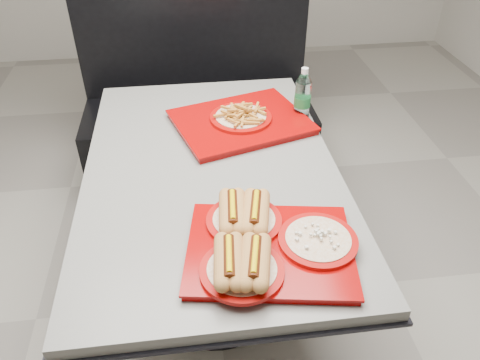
{
  "coord_description": "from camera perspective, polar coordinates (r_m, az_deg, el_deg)",
  "views": [
    {
      "loc": [
        -0.07,
        -1.38,
        1.72
      ],
      "look_at": [
        0.08,
        -0.2,
        0.83
      ],
      "focal_mm": 35.0,
      "sensor_mm": 36.0,
      "label": 1
    }
  ],
  "objects": [
    {
      "name": "tray_near",
      "position": [
        1.33,
        2.83,
        -7.66
      ],
      "size": [
        0.52,
        0.45,
        0.1
      ],
      "rotation": [
        0.0,
        0.0,
        -0.16
      ],
      "color": "#8F0403",
      "rests_on": "diner_table"
    },
    {
      "name": "water_bottle",
      "position": [
        1.97,
        7.65,
        10.09
      ],
      "size": [
        0.07,
        0.07,
        0.22
      ],
      "rotation": [
        0.0,
        0.0,
        -0.2
      ],
      "color": "silver",
      "rests_on": "diner_table"
    },
    {
      "name": "diner_table",
      "position": [
        1.79,
        -3.34,
        -2.63
      ],
      "size": [
        0.92,
        1.42,
        0.75
      ],
      "color": "black",
      "rests_on": "ground"
    },
    {
      "name": "booth_bench",
      "position": [
        2.81,
        -5.07,
        8.63
      ],
      "size": [
        1.3,
        0.57,
        1.35
      ],
      "color": "black",
      "rests_on": "ground"
    },
    {
      "name": "ground",
      "position": [
        2.21,
        -2.79,
        -14.44
      ],
      "size": [
        6.0,
        6.0,
        0.0
      ],
      "primitive_type": "plane",
      "color": "gray",
      "rests_on": "ground"
    },
    {
      "name": "tray_far",
      "position": [
        1.92,
        0.1,
        7.45
      ],
      "size": [
        0.61,
        0.54,
        0.1
      ],
      "rotation": [
        0.0,
        0.0,
        0.3
      ],
      "color": "#8F0403",
      "rests_on": "diner_table"
    }
  ]
}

